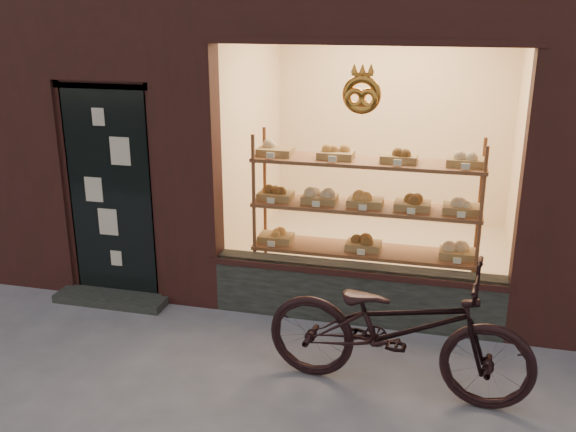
# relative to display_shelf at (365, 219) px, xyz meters

# --- Properties ---
(display_shelf) EXTENTS (2.20, 0.45, 1.70)m
(display_shelf) POSITION_rel_display_shelf_xyz_m (0.00, 0.00, 0.00)
(display_shelf) COLOR brown
(display_shelf) RESTS_ON ground
(bicycle) EXTENTS (2.10, 0.90, 1.07)m
(bicycle) POSITION_rel_display_shelf_xyz_m (0.47, -1.51, -0.34)
(bicycle) COLOR black
(bicycle) RESTS_ON ground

